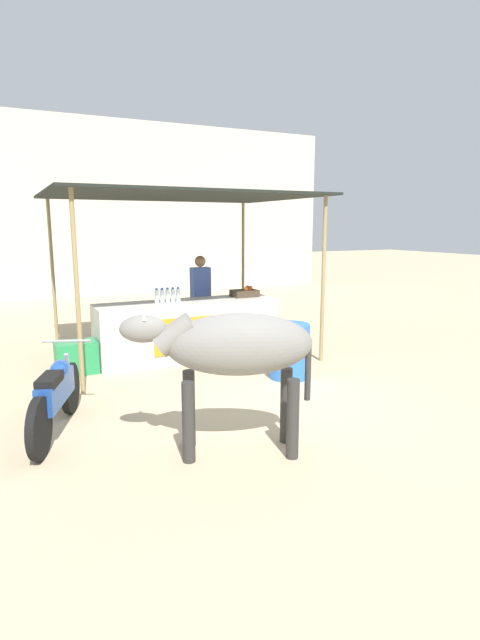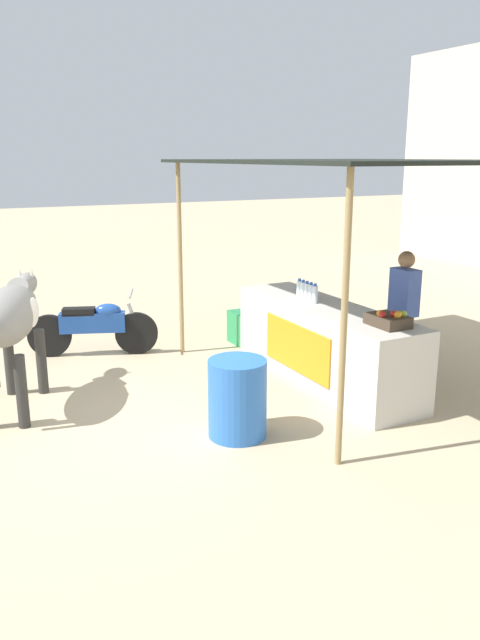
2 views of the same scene
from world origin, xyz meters
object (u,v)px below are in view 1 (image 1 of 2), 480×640
water_barrel (289,351)px  cow (232,349)px  vendor_behind_counter (201,300)px  fruit_crate (245,293)px  motorcycle_parked (56,394)px  cooler_box (76,357)px  stall_counter (188,330)px

water_barrel → cow: size_ratio=0.44×
vendor_behind_counter → cow: 4.49m
fruit_crate → cow: size_ratio=0.24×
cow → vendor_behind_counter: bearing=72.3°
motorcycle_parked → water_barrel: bearing=10.3°
fruit_crate → cooler_box: fruit_crate is taller
cow → motorcycle_parked: cow is taller
cow → cooler_box: bearing=105.9°
stall_counter → cow: bearing=-103.3°
stall_counter → cooler_box: 1.83m
fruit_crate → motorcycle_parked: bearing=-145.7°
stall_counter → water_barrel: 1.93m
stall_counter → cooler_box: size_ratio=5.00×
cooler_box → motorcycle_parked: size_ratio=0.35×
stall_counter → motorcycle_parked: stall_counter is taller
vendor_behind_counter → stall_counter: bearing=-125.3°
vendor_behind_counter → water_barrel: 2.51m
cooler_box → water_barrel: 3.18m
fruit_crate → motorcycle_parked: size_ratio=0.26×
vendor_behind_counter → motorcycle_parked: (-2.85, -3.03, -0.42)m
cooler_box → cow: 3.65m
stall_counter → motorcycle_parked: 3.25m
water_barrel → cow: cow is taller
fruit_crate → motorcycle_parked: 4.17m
cooler_box → fruit_crate: bearing=3.0°
stall_counter → vendor_behind_counter: size_ratio=1.82×
fruit_crate → cooler_box: bearing=-177.0°
cooler_box → water_barrel: water_barrel is taller
fruit_crate → cow: cow is taller
fruit_crate → water_barrel: size_ratio=0.55×
stall_counter → vendor_behind_counter: vendor_behind_counter is taller
stall_counter → motorcycle_parked: (-2.32, -2.28, -0.05)m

